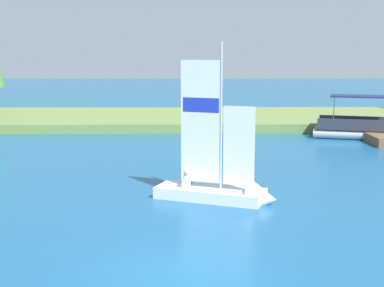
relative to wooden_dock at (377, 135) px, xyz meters
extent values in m
plane|color=#195684|center=(-12.30, -21.27, -0.27)|extent=(200.00, 200.00, 0.00)
cube|color=olive|center=(-12.30, 8.55, 0.03)|extent=(80.00, 11.71, 0.61)
cube|color=brown|center=(0.00, 0.00, 0.00)|extent=(1.96, 6.38, 0.54)
cube|color=white|center=(-11.08, -14.16, -0.06)|extent=(4.30, 2.88, 0.43)
cone|color=white|center=(-9.21, -14.91, -0.06)|extent=(1.43, 1.62, 1.34)
cylinder|color=#B7B7BC|center=(-10.71, -14.31, 2.85)|extent=(0.08, 0.08, 5.38)
cube|color=white|center=(-11.43, -14.01, 2.64)|extent=(1.46, 0.61, 4.47)
cube|color=#1E33B2|center=(-11.43, -14.01, 3.24)|extent=(1.32, 0.56, 0.54)
cube|color=white|center=(-10.07, -14.56, 1.80)|extent=(1.10, 0.47, 2.89)
cylinder|color=#B7B7BC|center=(-11.43, -14.01, 0.38)|extent=(1.47, 0.64, 0.06)
cube|color=silver|center=(-11.98, -14.15, 0.39)|extent=(0.33, 0.29, 0.47)
sphere|color=tan|center=(-11.98, -14.15, 0.74)|extent=(0.20, 0.20, 0.20)
cube|color=#338CCC|center=(-11.91, -13.47, 0.46)|extent=(0.33, 0.29, 0.60)
sphere|color=tan|center=(-11.91, -13.47, 0.87)|extent=(0.20, 0.20, 0.20)
cylinder|color=#B2B2B7|center=(-0.57, 1.26, 0.03)|extent=(5.82, 2.31, 0.60)
cylinder|color=#B2B2B7|center=(-1.02, -0.19, 0.03)|extent=(5.82, 2.31, 0.60)
cube|color=#2D333D|center=(-0.80, 0.53, 0.38)|extent=(6.04, 3.69, 0.10)
cube|color=#2D333D|center=(-0.51, 1.45, 0.73)|extent=(5.22, 1.70, 0.60)
cube|color=#2D333D|center=(-1.08, -0.39, 0.73)|extent=(5.22, 1.70, 0.60)
cylinder|color=#B2B2B7|center=(-2.49, 1.05, 1.39)|extent=(0.06, 0.06, 1.92)
cube|color=#1E234C|center=(-0.80, 0.53, 2.39)|extent=(4.40, 3.00, 0.08)
camera|label=1|loc=(-12.01, -34.48, 5.19)|focal=52.41mm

